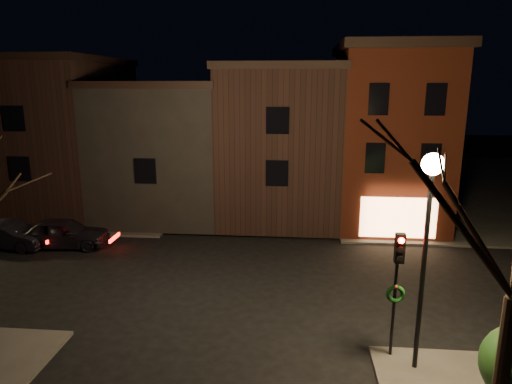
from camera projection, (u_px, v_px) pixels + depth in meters
ground at (237, 279)px, 20.10m from camera, size 120.00×120.00×0.00m
sidewalk_far_right at (508, 187)px, 37.69m from camera, size 30.00×30.00×0.12m
sidewalk_far_left at (47, 178)px, 41.21m from camera, size 30.00×30.00×0.12m
corner_building at (389, 135)px, 27.31m from camera, size 6.50×8.50×10.50m
row_building_a at (281, 141)px, 29.01m from camera, size 7.30×10.30×9.40m
row_building_b at (170, 147)px, 29.76m from camera, size 7.80×10.30×8.40m
row_building_c at (62, 135)px, 30.22m from camera, size 7.30×10.30×9.90m
street_lamp_near at (429, 204)px, 12.53m from camera, size 0.60×0.60×6.48m
traffic_signal at (397, 276)px, 13.62m from camera, size 0.58×0.38×4.05m
parked_car_a at (64, 233)px, 23.84m from camera, size 4.75×2.29×1.56m
parked_car_b at (9, 235)px, 23.75m from camera, size 4.31×1.93×1.37m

